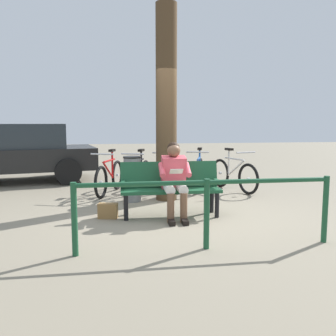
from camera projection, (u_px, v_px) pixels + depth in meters
name	position (u px, v px, depth m)	size (l,w,h in m)	color
ground_plane	(186.00, 216.00, 5.94)	(40.00, 40.00, 0.00)	gray
bench	(170.00, 185.00, 5.96)	(1.61, 0.51, 0.87)	#194C2D
person_reading	(174.00, 176.00, 5.78)	(0.50, 0.77, 1.20)	#D84C59
handbag	(108.00, 211.00, 5.80)	(0.30, 0.14, 0.24)	olive
tree_trunk	(166.00, 104.00, 7.01)	(0.40, 0.40, 3.71)	#4C3823
litter_bin	(132.00, 179.00, 7.01)	(0.34, 0.34, 0.87)	slate
bicycle_green	(233.00, 175.00, 8.12)	(0.65, 1.61, 0.94)	black
bicycle_black	(199.00, 174.00, 8.25)	(0.65, 1.62, 0.94)	black
bicycle_purple	(169.00, 175.00, 8.05)	(0.75, 1.56, 0.94)	black
bicycle_orange	(139.00, 177.00, 7.80)	(0.71, 1.59, 0.94)	black
bicycle_silver	(110.00, 177.00, 7.75)	(0.67, 1.61, 0.94)	black
railing_fence	(207.00, 200.00, 4.35)	(3.14, 0.10, 0.85)	#194C2D
parked_car	(11.00, 152.00, 9.21)	(4.48, 2.66, 1.47)	black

